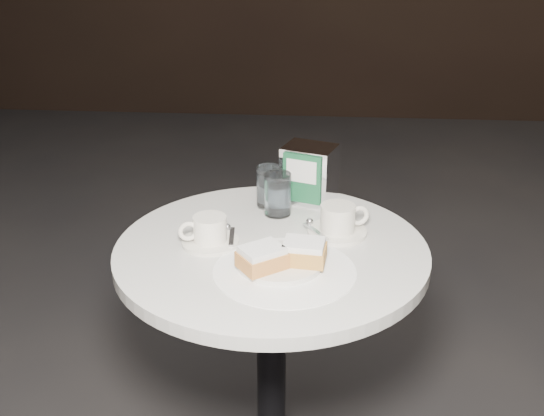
% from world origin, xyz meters
% --- Properties ---
extents(cafe_table, '(0.70, 0.70, 0.74)m').
position_xyz_m(cafe_table, '(0.00, 0.00, 0.55)').
color(cafe_table, black).
rests_on(cafe_table, ground).
extents(sugar_spill, '(0.31, 0.31, 0.00)m').
position_xyz_m(sugar_spill, '(0.04, -0.11, 0.75)').
color(sugar_spill, white).
rests_on(sugar_spill, cafe_table).
extents(beignet_plate, '(0.23, 0.23, 0.06)m').
position_xyz_m(beignet_plate, '(0.03, -0.10, 0.77)').
color(beignet_plate, silver).
rests_on(beignet_plate, cafe_table).
extents(coffee_cup_left, '(0.16, 0.16, 0.07)m').
position_xyz_m(coffee_cup_left, '(-0.14, 0.00, 0.77)').
color(coffee_cup_left, silver).
rests_on(coffee_cup_left, cafe_table).
extents(coffee_cup_right, '(0.17, 0.17, 0.07)m').
position_xyz_m(coffee_cup_right, '(0.15, 0.08, 0.78)').
color(coffee_cup_right, silver).
rests_on(coffee_cup_right, cafe_table).
extents(water_glass_left, '(0.08, 0.08, 0.10)m').
position_xyz_m(water_glass_left, '(-0.02, 0.22, 0.80)').
color(water_glass_left, white).
rests_on(water_glass_left, cafe_table).
extents(water_glass_right, '(0.08, 0.08, 0.11)m').
position_xyz_m(water_glass_right, '(0.00, 0.17, 0.80)').
color(water_glass_right, white).
rests_on(water_glass_right, cafe_table).
extents(napkin_dispenser, '(0.15, 0.14, 0.15)m').
position_xyz_m(napkin_dispenser, '(0.08, 0.26, 0.82)').
color(napkin_dispenser, white).
rests_on(napkin_dispenser, cafe_table).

